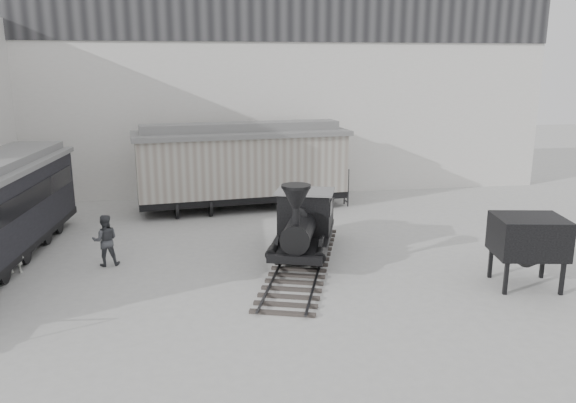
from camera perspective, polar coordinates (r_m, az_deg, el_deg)
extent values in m
plane|color=#9E9E9B|center=(17.24, -0.98, -9.67)|extent=(90.00, 90.00, 0.00)
cube|color=silver|center=(30.78, -5.20, 11.13)|extent=(34.00, 2.40, 11.00)
cube|color=#232326|center=(29.63, -5.18, 18.78)|extent=(34.00, 0.12, 3.00)
cube|color=#332D29|center=(19.84, 1.34, -6.24)|extent=(4.51, 8.89, 0.15)
cube|color=#2D2D30|center=(19.92, -0.62, -6.01)|extent=(2.78, 8.32, 0.06)
cube|color=#2D2D30|center=(19.76, 3.32, -6.21)|extent=(2.78, 8.32, 0.06)
cylinder|color=black|center=(19.31, -1.02, -4.94)|extent=(0.43, 1.03, 1.04)
cylinder|color=black|center=(19.13, 3.38, -5.14)|extent=(0.43, 1.03, 1.04)
cylinder|color=black|center=(20.46, -0.44, -3.85)|extent=(0.43, 1.03, 1.04)
cylinder|color=black|center=(20.29, 3.70, -4.03)|extent=(0.43, 1.03, 1.04)
cube|color=black|center=(19.75, 1.41, -4.16)|extent=(2.86, 3.83, 0.27)
cylinder|color=black|center=(18.94, 1.16, -3.02)|extent=(1.58, 2.37, 0.95)
cylinder|color=black|center=(17.92, 0.81, -1.53)|extent=(0.31, 0.31, 0.57)
cone|color=black|center=(17.77, 0.82, 0.39)|extent=(1.15, 1.15, 0.66)
sphere|color=black|center=(19.18, 1.32, -1.40)|extent=(0.49, 0.49, 0.49)
cube|color=black|center=(20.32, 1.73, -1.10)|extent=(2.16, 1.79, 1.47)
cube|color=slate|center=(20.13, 1.74, 1.03)|extent=(2.39, 2.03, 0.08)
cube|color=black|center=(22.09, 2.25, -1.30)|extent=(2.21, 2.33, 0.85)
cylinder|color=black|center=(27.21, -9.85, -0.12)|extent=(2.29, 1.13, 0.88)
cylinder|color=black|center=(28.18, 0.41, 0.56)|extent=(2.29, 1.13, 0.88)
cube|color=black|center=(27.53, -4.64, 0.67)|extent=(10.15, 3.89, 0.33)
cube|color=gray|center=(27.23, -4.70, 3.82)|extent=(10.16, 4.00, 2.75)
cube|color=slate|center=(27.02, -4.76, 6.93)|extent=(10.53, 4.37, 0.22)
cube|color=slate|center=(26.98, -4.77, 7.58)|extent=(9.54, 2.42, 0.40)
cylinder|color=black|center=(24.88, -24.94, -2.65)|extent=(2.09, 0.94, 0.78)
cube|color=black|center=(20.95, -25.18, -0.02)|extent=(0.91, 10.31, 0.69)
imported|color=beige|center=(20.98, -26.10, -4.44)|extent=(0.62, 0.43, 1.63)
imported|color=#3C3E43|center=(20.56, -18.07, -3.77)|extent=(0.96, 0.78, 1.82)
cube|color=black|center=(18.47, 21.26, -7.29)|extent=(0.13, 0.13, 1.04)
cube|color=black|center=(19.12, 26.09, -7.06)|extent=(0.13, 0.13, 1.04)
cube|color=black|center=(19.73, 19.88, -5.84)|extent=(0.13, 0.13, 1.04)
cube|color=black|center=(20.34, 24.44, -5.69)|extent=(0.13, 0.13, 1.04)
cube|color=black|center=(19.06, 23.24, -3.24)|extent=(2.35, 2.05, 1.23)
cone|color=black|center=(19.28, 23.03, -5.40)|extent=(1.87, 1.87, 0.47)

